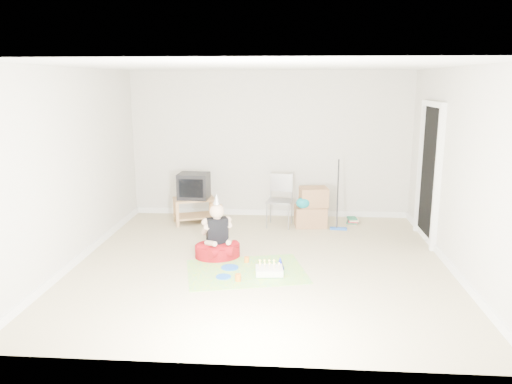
# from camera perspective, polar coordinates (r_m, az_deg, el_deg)

# --- Properties ---
(ground) EXTENTS (5.00, 5.00, 0.00)m
(ground) POSITION_cam_1_polar(r_m,az_deg,el_deg) (6.84, 0.60, -8.12)
(ground) COLOR #C9B890
(ground) RESTS_ON ground
(doorway_recess) EXTENTS (0.02, 0.90, 2.05)m
(doorway_recess) POSITION_cam_1_polar(r_m,az_deg,el_deg) (7.99, 19.23, 1.83)
(doorway_recess) COLOR black
(doorway_recess) RESTS_ON ground
(tv_stand) EXTENTS (0.81, 0.65, 0.44)m
(tv_stand) POSITION_cam_1_polar(r_m,az_deg,el_deg) (8.72, -7.05, -1.84)
(tv_stand) COLOR #AD7F4E
(tv_stand) RESTS_ON ground
(crt_tv) EXTENTS (0.52, 0.44, 0.44)m
(crt_tv) POSITION_cam_1_polar(r_m,az_deg,el_deg) (8.63, -7.12, 0.70)
(crt_tv) COLOR black
(crt_tv) RESTS_ON tv_stand
(folding_chair) EXTENTS (0.46, 0.44, 0.91)m
(folding_chair) POSITION_cam_1_polar(r_m,az_deg,el_deg) (8.41, 2.71, -1.04)
(folding_chair) COLOR gray
(folding_chair) RESTS_ON ground
(cardboard_boxes) EXTENTS (0.58, 0.47, 0.67)m
(cardboard_boxes) POSITION_cam_1_polar(r_m,az_deg,el_deg) (8.50, 6.34, -1.80)
(cardboard_boxes) COLOR #A2744E
(cardboard_boxes) RESTS_ON ground
(floor_mop) EXTENTS (0.29, 0.38, 1.13)m
(floor_mop) POSITION_cam_1_polar(r_m,az_deg,el_deg) (8.37, 9.46, -2.52)
(floor_mop) COLOR blue
(floor_mop) RESTS_ON ground
(book_pile) EXTENTS (0.22, 0.26, 0.10)m
(book_pile) POSITION_cam_1_polar(r_m,az_deg,el_deg) (8.86, 11.02, -3.18)
(book_pile) COLOR #25704D
(book_pile) RESTS_ON ground
(seated_woman) EXTENTS (0.82, 0.82, 0.91)m
(seated_woman) POSITION_cam_1_polar(r_m,az_deg,el_deg) (7.04, -4.43, -5.82)
(seated_woman) COLOR maroon
(seated_woman) RESTS_ON ground
(party_mat) EXTENTS (1.72, 1.41, 0.01)m
(party_mat) POSITION_cam_1_polar(r_m,az_deg,el_deg) (6.56, -1.14, -9.05)
(party_mat) COLOR #FF3599
(party_mat) RESTS_ON ground
(birthday_cake) EXTENTS (0.37, 0.30, 0.16)m
(birthday_cake) POSITION_cam_1_polar(r_m,az_deg,el_deg) (6.43, 1.53, -9.05)
(birthday_cake) COLOR white
(birthday_cake) RESTS_ON party_mat
(blue_plate_near) EXTENTS (0.31, 0.31, 0.01)m
(blue_plate_near) POSITION_cam_1_polar(r_m,az_deg,el_deg) (6.66, -3.00, -8.61)
(blue_plate_near) COLOR blue
(blue_plate_near) RESTS_ON party_mat
(blue_plate_far) EXTENTS (0.23, 0.23, 0.01)m
(blue_plate_far) POSITION_cam_1_polar(r_m,az_deg,el_deg) (6.37, -3.74, -9.64)
(blue_plate_far) COLOR blue
(blue_plate_far) RESTS_ON party_mat
(orange_cup_near) EXTENTS (0.08, 0.08, 0.08)m
(orange_cup_near) POSITION_cam_1_polar(r_m,az_deg,el_deg) (6.85, -1.07, -7.73)
(orange_cup_near) COLOR orange
(orange_cup_near) RESTS_ON party_mat
(orange_cup_far) EXTENTS (0.10, 0.10, 0.09)m
(orange_cup_far) POSITION_cam_1_polar(r_m,az_deg,el_deg) (6.24, -2.06, -9.75)
(orange_cup_far) COLOR orange
(orange_cup_far) RESTS_ON party_mat
(blue_party_hat) EXTENTS (0.16, 0.16, 0.17)m
(blue_party_hat) POSITION_cam_1_polar(r_m,az_deg,el_deg) (6.60, 2.77, -8.11)
(blue_party_hat) COLOR #1822A9
(blue_party_hat) RESTS_ON party_mat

